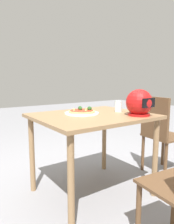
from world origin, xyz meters
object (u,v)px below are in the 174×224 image
(drinking_glass, at_px, (118,106))
(chair_side, at_px, (160,131))
(dining_table, at_px, (92,125))
(motorcycle_helmet, at_px, (139,103))
(pizza, at_px, (82,111))

(drinking_glass, distance_m, chair_side, 0.65)
(dining_table, bearing_deg, motorcycle_helmet, 137.10)
(dining_table, distance_m, drinking_glass, 0.35)
(drinking_glass, xyz_separation_m, chair_side, (-0.56, 0.09, -0.32))
(dining_table, xyz_separation_m, drinking_glass, (-0.31, 0.01, 0.15))
(dining_table, distance_m, pizza, 0.16)
(motorcycle_helmet, bearing_deg, chair_side, -162.38)
(dining_table, height_order, drinking_glass, drinking_glass)
(drinking_glass, bearing_deg, dining_table, -1.64)
(dining_table, distance_m, motorcycle_helmet, 0.47)
(motorcycle_helmet, relative_size, drinking_glass, 2.14)
(dining_table, height_order, pizza, pizza)
(dining_table, relative_size, motorcycle_helmet, 4.36)
(motorcycle_helmet, xyz_separation_m, drinking_glass, (-0.01, -0.27, -0.06))
(pizza, xyz_separation_m, drinking_glass, (-0.36, 0.10, 0.03))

